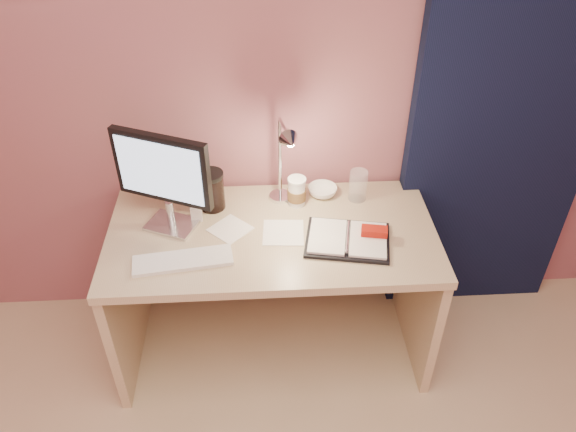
{
  "coord_description": "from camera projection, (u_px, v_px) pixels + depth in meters",
  "views": [
    {
      "loc": [
        -0.04,
        -0.47,
        2.24
      ],
      "look_at": [
        0.07,
        1.33,
        0.85
      ],
      "focal_mm": 35.0,
      "sensor_mm": 36.0,
      "label": 1
    }
  ],
  "objects": [
    {
      "name": "desk_lamp",
      "position": [
        276.0,
        160.0,
        2.33
      ],
      "size": [
        0.13,
        0.27,
        0.43
      ],
      "rotation": [
        0.0,
        0.0,
        0.19
      ],
      "color": "silver",
      "rests_on": "desk"
    },
    {
      "name": "desk",
      "position": [
        272.0,
        259.0,
        2.58
      ],
      "size": [
        1.4,
        0.7,
        0.73
      ],
      "color": "tan",
      "rests_on": "ground"
    },
    {
      "name": "paper_c",
      "position": [
        230.0,
        229.0,
        2.4
      ],
      "size": [
        0.21,
        0.21,
        0.0
      ],
      "primitive_type": "cube",
      "rotation": [
        0.0,
        0.0,
        0.79
      ],
      "color": "white",
      "rests_on": "desk"
    },
    {
      "name": "coffee_cup",
      "position": [
        297.0,
        192.0,
        2.5
      ],
      "size": [
        0.08,
        0.08,
        0.14
      ],
      "color": "white",
      "rests_on": "desk"
    },
    {
      "name": "dark_jar",
      "position": [
        211.0,
        192.0,
        2.48
      ],
      "size": [
        0.11,
        0.11,
        0.16
      ],
      "primitive_type": "cylinder",
      "color": "black",
      "rests_on": "desk"
    },
    {
      "name": "bowl",
      "position": [
        322.0,
        191.0,
        2.58
      ],
      "size": [
        0.14,
        0.14,
        0.04
      ],
      "primitive_type": "imported",
      "rotation": [
        0.0,
        0.0,
        0.02
      ],
      "color": "white",
      "rests_on": "desk"
    },
    {
      "name": "lotion_bottle",
      "position": [
        196.0,
        209.0,
        2.42
      ],
      "size": [
        0.05,
        0.05,
        0.11
      ],
      "primitive_type": "imported",
      "rotation": [
        0.0,
        0.0,
        0.07
      ],
      "color": "white",
      "rests_on": "desk"
    },
    {
      "name": "planner",
      "position": [
        350.0,
        239.0,
        2.33
      ],
      "size": [
        0.39,
        0.32,
        0.05
      ],
      "rotation": [
        0.0,
        0.0,
        -0.19
      ],
      "color": "black",
      "rests_on": "desk"
    },
    {
      "name": "keyboard",
      "position": [
        183.0,
        260.0,
        2.23
      ],
      "size": [
        0.41,
        0.17,
        0.02
      ],
      "primitive_type": "cube",
      "rotation": [
        0.0,
        0.0,
        0.13
      ],
      "color": "white",
      "rests_on": "desk"
    },
    {
      "name": "paper_b",
      "position": [
        283.0,
        233.0,
        2.38
      ],
      "size": [
        0.18,
        0.18,
        0.0
      ],
      "primitive_type": "cube",
      "rotation": [
        0.0,
        0.0,
        -0.07
      ],
      "color": "white",
      "rests_on": "desk"
    },
    {
      "name": "clear_cup",
      "position": [
        358.0,
        185.0,
        2.53
      ],
      "size": [
        0.08,
        0.08,
        0.14
      ],
      "primitive_type": "cylinder",
      "color": "white",
      "rests_on": "desk"
    },
    {
      "name": "monitor",
      "position": [
        164.0,
        174.0,
        2.25
      ],
      "size": [
        0.4,
        0.22,
        0.45
      ],
      "rotation": [
        0.0,
        0.0,
        -0.42
      ],
      "color": "silver",
      "rests_on": "desk"
    },
    {
      "name": "room",
      "position": [
        488.0,
        105.0,
        2.43
      ],
      "size": [
        3.5,
        3.5,
        3.5
      ],
      "color": "#C6B28E",
      "rests_on": "ground"
    }
  ]
}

